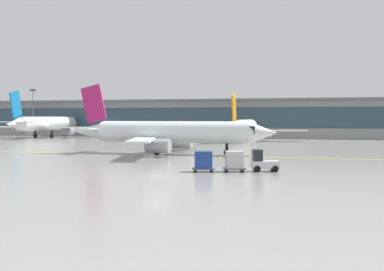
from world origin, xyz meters
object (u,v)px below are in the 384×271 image
Objects in this scene: cargo_dolly_lead at (234,160)px; apron_light_mast_0 at (33,110)px; baggage_tug at (263,162)px; gate_airplane_0 at (47,124)px; gate_airplane_1 at (243,127)px; taxiing_regional_jet at (171,133)px; cargo_dolly_trailing at (203,160)px.

apron_light_mast_0 is at bearing 114.26° from cargo_dolly_lead.
baggage_tug is 0.23× the size of apron_light_mast_0.
gate_airplane_0 is 1.14× the size of gate_airplane_1.
cargo_dolly_trailing is (10.75, -21.18, -1.91)m from taxiing_regional_jet.
cargo_dolly_lead is (-2.56, -0.89, 0.16)m from baggage_tug.
apron_light_mast_0 reaches higher than baggage_tug.
gate_airplane_1 is 64.65m from apron_light_mast_0.
cargo_dolly_lead is at bearing 180.00° from baggage_tug.
gate_airplane_1 reaches higher than cargo_dolly_trailing.
baggage_tug is at bearing -0.00° from cargo_dolly_trailing.
taxiing_regional_jet is (49.20, -46.23, -0.39)m from gate_airplane_0.
taxiing_regional_jet is 25.22m from baggage_tug.
gate_airplane_1 is 64.31m from baggage_tug.
gate_airplane_0 reaches higher than gate_airplane_1.
apron_light_mast_0 is (-77.52, 78.01, 6.16)m from baggage_tug.
gate_airplane_0 is 50.47m from gate_airplane_1.
cargo_dolly_lead is 0.20× the size of apron_light_mast_0.
cargo_dolly_lead is (13.52, -20.22, -1.91)m from taxiing_regional_jet.
gate_airplane_0 is at bearing -45.50° from apron_light_mast_0.
apron_light_mast_0 reaches higher than gate_airplane_0.
baggage_tug is at bearing -137.47° from gate_airplane_0.
cargo_dolly_trailing is at bearing -47.89° from apron_light_mast_0.
cargo_dolly_trailing is at bearing -64.35° from taxiing_regional_jet.
gate_airplane_1 is at bearing -95.79° from gate_airplane_0.
gate_airplane_1 is at bearing 87.18° from taxiing_regional_jet.
apron_light_mast_0 is (-61.45, 58.69, 4.09)m from taxiing_regional_jet.
taxiing_regional_jet is 23.83m from cargo_dolly_trailing.
cargo_dolly_trailing is (59.95, -67.41, -2.30)m from gate_airplane_0.
baggage_tug is (14.90, -62.52, -2.05)m from gate_airplane_1.
gate_airplane_0 is 1.13× the size of taxiing_regional_jet.
gate_airplane_0 reaches higher than cargo_dolly_trailing.
gate_airplane_0 is 17.86m from apron_light_mast_0.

